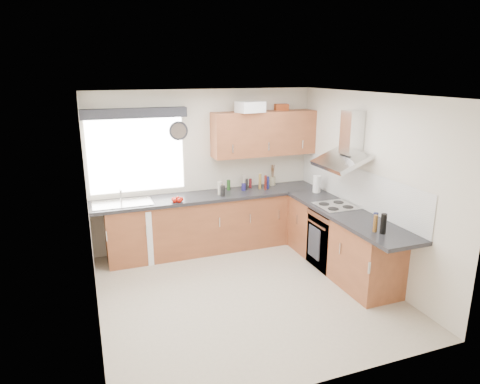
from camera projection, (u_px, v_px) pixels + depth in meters
name	position (u px, v px, depth m)	size (l,w,h in m)	color
ground_plane	(245.00, 292.00, 5.54)	(3.60, 3.60, 0.00)	beige
ceiling	(245.00, 95.00, 4.86)	(3.60, 3.60, 0.02)	white
wall_back	(205.00, 169.00, 6.82)	(3.60, 0.02, 2.50)	silver
wall_front	(322.00, 258.00, 3.58)	(3.60, 0.02, 2.50)	silver
wall_left	(89.00, 217.00, 4.59)	(0.02, 3.60, 2.50)	silver
wall_right	(369.00, 187.00, 5.80)	(0.02, 3.60, 2.50)	silver
window	(137.00, 155.00, 6.38)	(1.40, 0.02, 1.10)	white
window_blind	(134.00, 113.00, 6.13)	(1.50, 0.18, 0.14)	#24252B
splashback	(355.00, 186.00, 6.09)	(0.01, 3.00, 0.54)	white
base_cab_back	(205.00, 224.00, 6.75)	(3.00, 0.58, 0.86)	brown
base_cab_corner	(295.00, 213.00, 7.28)	(0.60, 0.60, 0.86)	brown
base_cab_right	(340.00, 241.00, 6.07)	(0.58, 2.10, 0.86)	brown
worktop_back	(210.00, 196.00, 6.65)	(3.60, 0.62, 0.05)	black
worktop_right	(348.00, 214.00, 5.80)	(0.62, 2.42, 0.05)	black
sink	(122.00, 201.00, 6.19)	(0.84, 0.46, 0.10)	silver
oven	(334.00, 238.00, 6.20)	(0.56, 0.58, 0.85)	black
hob_plate	(336.00, 206.00, 6.06)	(0.52, 0.52, 0.01)	silver
extractor_hood	(346.00, 146.00, 5.87)	(0.52, 0.78, 0.66)	silver
upper_cabinets	(264.00, 133.00, 6.83)	(1.70, 0.35, 0.70)	brown
washing_machine	(160.00, 230.00, 6.53)	(0.57, 0.55, 0.83)	white
wall_clock	(179.00, 131.00, 6.50)	(0.29, 0.29, 0.04)	#24252B
casserole	(250.00, 107.00, 6.53)	(0.40, 0.29, 0.16)	white
storage_box	(281.00, 107.00, 6.92)	(0.21, 0.18, 0.10)	#9C3E18
utensil_pot	(272.00, 181.00, 7.19)	(0.10, 0.10, 0.14)	gray
kitchen_roll	(317.00, 184.00, 6.75)	(0.12, 0.12, 0.27)	white
tomato_cluster	(177.00, 200.00, 6.26)	(0.15, 0.15, 0.07)	#AE1107
jar_0	(260.00, 181.00, 6.93)	(0.05, 0.05, 0.25)	olive
jar_1	(268.00, 183.00, 6.97)	(0.04, 0.04, 0.20)	navy
jar_2	(220.00, 188.00, 6.61)	(0.06, 0.06, 0.21)	beige
jar_3	(265.00, 183.00, 6.89)	(0.04, 0.04, 0.24)	#531711
jar_4	(223.00, 191.00, 6.54)	(0.07, 0.07, 0.17)	black
jar_5	(222.00, 189.00, 6.68)	(0.05, 0.05, 0.15)	olive
jar_6	(244.00, 181.00, 6.98)	(0.05, 0.05, 0.23)	#BCB1A1
jar_7	(250.00, 183.00, 7.01)	(0.05, 0.05, 0.15)	#5A1218
jar_8	(244.00, 187.00, 6.86)	(0.07, 0.07, 0.11)	#1D1955
jar_9	(247.00, 184.00, 6.92)	(0.04, 0.04, 0.17)	black
jar_10	(229.00, 185.00, 6.88)	(0.06, 0.06, 0.17)	#1F4819
bottle_0	(375.00, 223.00, 5.08)	(0.05, 0.05, 0.21)	brown
bottle_1	(375.00, 220.00, 5.22)	(0.06, 0.06, 0.19)	#141B46
bottle_2	(383.00, 224.00, 5.02)	(0.07, 0.07, 0.24)	black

